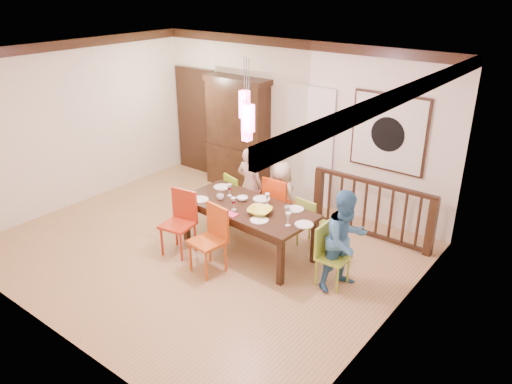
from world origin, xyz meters
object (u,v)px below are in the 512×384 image
Objects in this scene: balustrade at (371,208)px; person_far_mid at (281,196)px; dining_table at (248,211)px; chair_far_left at (240,194)px; person_far_left at (250,185)px; china_hutch at (238,133)px; person_end_right at (345,241)px; chair_end_right at (334,253)px.

balustrade is 1.45m from person_far_mid.
balustrade reaches higher than dining_table.
person_far_left is (0.12, 0.13, 0.16)m from chair_far_left.
person_end_right is (3.37, -1.87, -0.39)m from china_hutch.
china_hutch is 3.10m from balustrade.
china_hutch is (-3.24, 1.92, 0.59)m from chair_end_right.
person_far_mid is (0.60, 0.06, -0.07)m from person_far_left.
person_end_right reaches higher than chair_far_left.
person_far_mid is (-1.28, -0.66, 0.09)m from balustrade.
china_hutch is at bearing 173.19° from balustrade.
china_hutch reaches higher than balustrade.
chair_far_left is 2.17m from balustrade.
balustrade is at bearing 6.52° from chair_end_right.
chair_far_left is 0.62× the size of person_end_right.
balustrade reaches higher than chair_far_left.
dining_table is 1.61m from person_end_right.
dining_table is 1.63× the size of person_far_left.
china_hutch is 1.62m from person_far_left.
balustrade is at bearing 54.57° from dining_table.
dining_table is at bearing -129.35° from balustrade.
person_far_left is at bearing -43.10° from china_hutch.
china_hutch is at bearing 58.13° from chair_end_right.
person_end_right is at bearing 4.93° from dining_table.
person_far_left reaches higher than chair_end_right.
chair_far_left is at bearing 23.29° from person_far_mid.
person_end_right is at bearing -70.41° from chair_end_right.
person_far_left is at bearing 14.08° from person_far_mid.
person_end_right is at bearing 156.27° from person_far_left.
balustrade is (1.26, 1.56, -0.17)m from dining_table.
dining_table is 1.52× the size of person_end_right.
china_hutch is at bearing -33.15° from chair_far_left.
chair_end_right is at bearing -82.50° from balustrade.
balustrade is (-0.21, 1.57, 0.01)m from chair_end_right.
chair_end_right is 3.81m from china_hutch.
chair_end_right is at bearing 153.96° from person_far_left.
china_hutch is 1.05× the size of balustrade.
china_hutch is at bearing 136.41° from dining_table.
person_far_mid is at bearing -178.44° from person_far_left.
person_far_left reaches higher than person_far_mid.
china_hutch is 1.55× the size of person_end_right.
chair_far_left is (-0.73, 0.71, -0.17)m from dining_table.
balustrade is at bearing -140.63° from chair_far_left.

